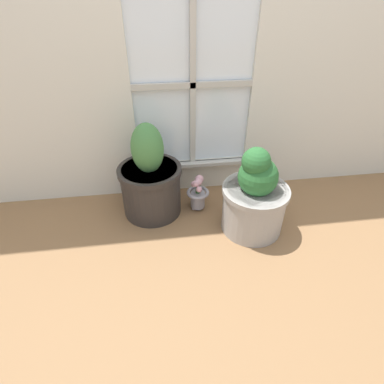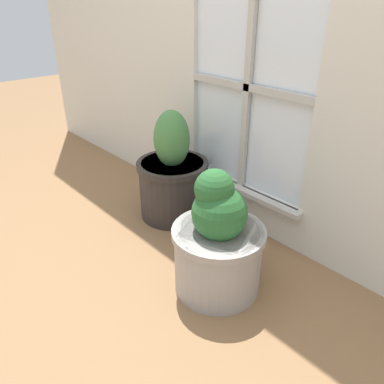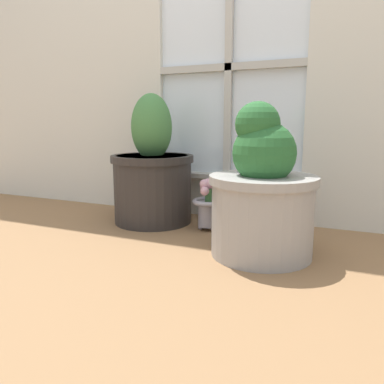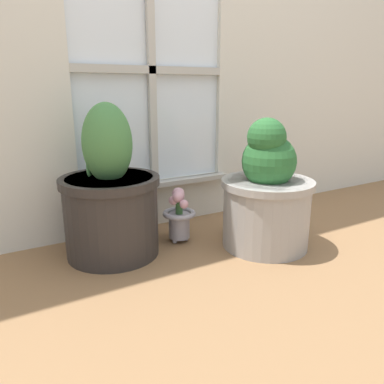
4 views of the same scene
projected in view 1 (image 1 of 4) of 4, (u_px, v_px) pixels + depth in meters
The scene contains 4 objects.
ground_plane at pixel (207, 246), 1.80m from camera, with size 10.00×10.00×0.00m, color olive.
potted_plant_left at pixel (150, 181), 1.95m from camera, with size 0.41×0.41×0.64m.
potted_plant_right at pixel (254, 198), 1.81m from camera, with size 0.40×0.40×0.57m.
flower_vase at pixel (197, 193), 2.03m from camera, with size 0.15×0.15×0.25m.
Camera 1 is at (-0.26, -1.25, 1.32)m, focal length 28.00 mm.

